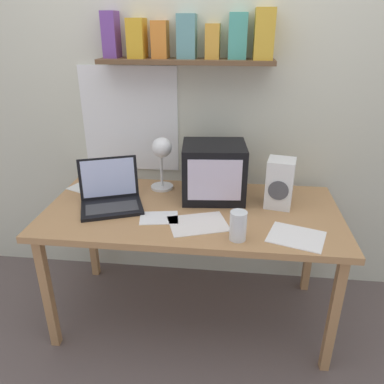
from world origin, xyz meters
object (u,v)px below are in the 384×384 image
(desk_lamp, at_px, (162,155))
(loose_paper_near_laptop, at_px, (296,237))
(corner_desk, at_px, (192,218))
(juice_glass, at_px, (238,227))
(space_heater, at_px, (280,183))
(printed_handout, at_px, (198,224))
(crt_monitor, at_px, (214,171))
(laptop, at_px, (110,194))
(open_notebook, at_px, (159,218))
(loose_paper_near_monitor, at_px, (95,187))

(desk_lamp, xyz_separation_m, loose_paper_near_laptop, (0.72, -0.44, -0.23))
(corner_desk, bearing_deg, juice_glass, -49.18)
(space_heater, height_order, printed_handout, space_heater)
(desk_lamp, bearing_deg, printed_handout, -72.81)
(crt_monitor, relative_size, juice_glass, 2.63)
(corner_desk, bearing_deg, space_heater, 11.61)
(juice_glass, bearing_deg, laptop, 157.74)
(crt_monitor, bearing_deg, laptop, -168.63)
(desk_lamp, distance_m, open_notebook, 0.40)
(loose_paper_near_laptop, relative_size, open_notebook, 1.40)
(desk_lamp, relative_size, loose_paper_near_laptop, 1.11)
(crt_monitor, relative_size, loose_paper_near_laptop, 1.22)
(corner_desk, relative_size, crt_monitor, 4.26)
(crt_monitor, relative_size, open_notebook, 1.71)
(desk_lamp, height_order, space_heater, desk_lamp)
(crt_monitor, distance_m, open_notebook, 0.42)
(corner_desk, bearing_deg, crt_monitor, 57.95)
(space_heater, relative_size, printed_handout, 0.79)
(printed_handout, bearing_deg, laptop, 161.76)
(corner_desk, xyz_separation_m, open_notebook, (-0.16, -0.12, 0.06))
(corner_desk, relative_size, laptop, 3.97)
(crt_monitor, bearing_deg, printed_handout, -104.54)
(desk_lamp, relative_size, space_heater, 1.26)
(crt_monitor, xyz_separation_m, laptop, (-0.55, -0.16, -0.09))
(desk_lamp, bearing_deg, loose_paper_near_laptop, -48.16)
(open_notebook, height_order, loose_paper_near_monitor, same)
(laptop, relative_size, loose_paper_near_monitor, 1.15)
(loose_paper_near_laptop, xyz_separation_m, printed_handout, (-0.47, 0.07, 0.00))
(desk_lamp, distance_m, loose_paper_near_laptop, 0.87)
(crt_monitor, distance_m, laptop, 0.58)
(laptop, relative_size, open_notebook, 1.84)
(space_heater, xyz_separation_m, loose_paper_near_monitor, (-1.08, 0.12, -0.13))
(corner_desk, xyz_separation_m, space_heater, (0.46, 0.10, 0.19))
(desk_lamp, distance_m, loose_paper_near_monitor, 0.48)
(juice_glass, distance_m, space_heater, 0.44)
(space_heater, xyz_separation_m, open_notebook, (-0.62, -0.22, -0.13))
(corner_desk, distance_m, desk_lamp, 0.41)
(loose_paper_near_laptop, bearing_deg, loose_paper_near_monitor, 158.22)
(loose_paper_near_laptop, bearing_deg, crt_monitor, 136.04)
(laptop, distance_m, open_notebook, 0.32)
(juice_glass, distance_m, loose_paper_near_monitor, 1.00)
(laptop, distance_m, juice_glass, 0.75)
(loose_paper_near_laptop, bearing_deg, desk_lamp, 148.36)
(corner_desk, distance_m, space_heater, 0.51)
(space_heater, distance_m, loose_paper_near_monitor, 1.10)
(desk_lamp, distance_m, space_heater, 0.68)
(space_heater, bearing_deg, crt_monitor, 179.83)
(juice_glass, relative_size, space_heater, 0.53)
(laptop, relative_size, loose_paper_near_laptop, 1.31)
(laptop, height_order, printed_handout, laptop)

